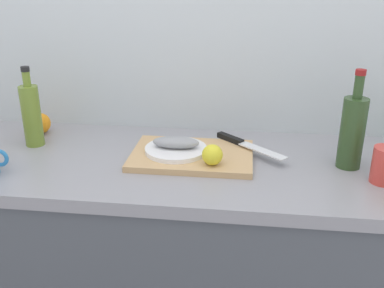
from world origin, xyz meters
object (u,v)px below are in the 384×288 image
fish_fillet (176,142)px  olive_oil_bottle (31,114)px  chef_knife (242,143)px  white_plate (176,150)px  wine_bottle (352,131)px  cutting_board (192,155)px  lemon_0 (212,155)px

fish_fillet → olive_oil_bottle: olive_oil_bottle is taller
fish_fillet → chef_knife: size_ratio=0.65×
white_plate → wine_bottle: bearing=-0.3°
white_plate → olive_oil_bottle: olive_oil_bottle is taller
olive_oil_bottle → chef_knife: bearing=2.7°
wine_bottle → white_plate: bearing=179.7°
wine_bottle → fish_fillet: bearing=179.7°
chef_knife → olive_oil_bottle: (-0.72, -0.03, 0.08)m
cutting_board → lemon_0: bearing=-49.2°
chef_knife → olive_oil_bottle: olive_oil_bottle is taller
chef_knife → wine_bottle: wine_bottle is taller
wine_bottle → lemon_0: bearing=-168.8°
cutting_board → olive_oil_bottle: (-0.56, 0.05, 0.10)m
white_plate → wine_bottle: size_ratio=0.66×
cutting_board → fish_fillet: (-0.05, 0.00, 0.04)m
white_plate → lemon_0: bearing=-34.3°
lemon_0 → fish_fillet: bearing=145.7°
white_plate → olive_oil_bottle: size_ratio=0.73×
white_plate → chef_knife: 0.23m
cutting_board → white_plate: (-0.05, 0.00, 0.02)m
lemon_0 → wine_bottle: (0.42, 0.08, 0.07)m
fish_fillet → chef_knife: 0.23m
olive_oil_bottle → wine_bottle: bearing=-2.8°
white_plate → olive_oil_bottle: bearing=174.5°
cutting_board → chef_knife: 0.18m
cutting_board → wine_bottle: (0.49, -0.00, 0.11)m
olive_oil_bottle → cutting_board: bearing=-5.1°
chef_knife → cutting_board: bearing=-110.3°
cutting_board → olive_oil_bottle: 0.57m
chef_knife → white_plate: bearing=-116.8°
cutting_board → olive_oil_bottle: size_ratio=1.42×
chef_knife → wine_bottle: (0.33, -0.09, 0.09)m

